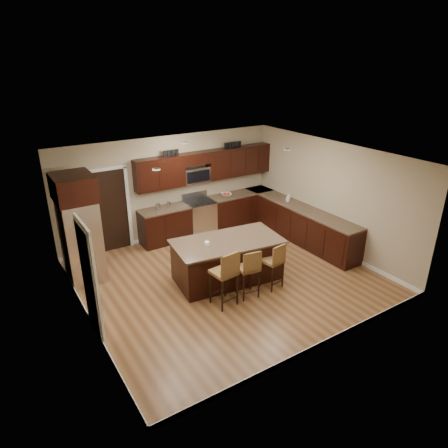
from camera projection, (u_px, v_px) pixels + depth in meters
floor at (227, 278)px, 8.81m from camera, size 6.00×6.00×0.00m
ceiling at (228, 157)px, 7.76m from camera, size 6.00×6.00×0.00m
wall_back at (171, 187)px, 10.42m from camera, size 6.00×0.00×6.00m
wall_left at (80, 258)px, 6.80m from camera, size 0.00×5.50×5.50m
wall_right at (330, 196)px, 9.77m from camera, size 0.00×5.50×5.50m
base_cabinets at (258, 220)px, 10.69m from camera, size 4.02×3.96×0.92m
upper_cabinets at (208, 165)px, 10.62m from camera, size 4.00×0.33×0.80m
range at (200, 217)px, 10.87m from camera, size 0.76×0.64×1.11m
microwave at (196, 175)px, 10.54m from camera, size 0.76×0.31×0.40m
doorway at (110, 211)px, 9.72m from camera, size 0.85×0.03×2.06m
pantry_door at (89, 282)px, 6.71m from camera, size 0.03×0.80×2.04m
letter_decor at (203, 149)px, 10.37m from camera, size 2.20×0.03×0.15m
island at (227, 261)px, 8.63m from camera, size 2.43×1.48×0.92m
stool_left at (226, 273)px, 7.56m from camera, size 0.49×0.49×1.18m
stool_mid at (249, 268)px, 7.87m from camera, size 0.44×0.44×1.05m
stool_right at (275, 261)px, 8.20m from camera, size 0.43×0.43×1.02m
refrigerator at (79, 228)px, 8.35m from camera, size 0.79×0.97×2.35m
floor_mat at (194, 245)px, 10.35m from camera, size 1.08×0.87×0.01m
fruit_bowl at (226, 195)px, 11.11m from camera, size 0.38×0.38×0.07m
soap_bottle at (288, 198)px, 10.66m from camera, size 0.11×0.11×0.20m
canister_tall at (158, 207)px, 10.07m from camera, size 0.12×0.12×0.18m
canister_short at (169, 205)px, 10.22m from camera, size 0.11×0.11×0.17m
island_jar at (207, 244)px, 8.17m from camera, size 0.10×0.10×0.10m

